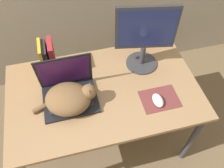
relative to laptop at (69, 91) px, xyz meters
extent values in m
cube|color=#93704C|center=(0.23, -0.01, -0.07)|extent=(1.28, 0.77, 0.03)
cylinder|color=#38383D|center=(0.82, -0.34, -0.43)|extent=(0.04, 0.04, 0.69)
cylinder|color=#38383D|center=(-0.37, 0.33, -0.43)|extent=(0.04, 0.04, 0.69)
cylinder|color=#38383D|center=(0.82, 0.33, -0.43)|extent=(0.04, 0.04, 0.69)
cube|color=black|center=(0.00, -0.04, -0.05)|extent=(0.35, 0.28, 0.02)
cube|color=#28282D|center=(0.00, -0.05, -0.04)|extent=(0.28, 0.14, 0.00)
cube|color=black|center=(0.00, 0.08, 0.10)|extent=(0.35, 0.05, 0.28)
cube|color=#421956|center=(0.00, 0.08, 0.10)|extent=(0.31, 0.04, 0.24)
ellipsoid|color=brown|center=(-0.01, -0.07, 0.02)|extent=(0.34, 0.31, 0.15)
sphere|color=brown|center=(0.12, -0.07, 0.05)|extent=(0.10, 0.10, 0.10)
cone|color=brown|center=(0.14, -0.05, 0.08)|extent=(0.04, 0.04, 0.03)
cone|color=brown|center=(0.12, -0.10, 0.08)|extent=(0.04, 0.04, 0.03)
cylinder|color=brown|center=(-0.17, -0.05, -0.04)|extent=(0.14, 0.08, 0.03)
cylinder|color=#333338|center=(0.55, 0.16, -0.05)|extent=(0.22, 0.22, 0.01)
cylinder|color=#333338|center=(0.55, 0.16, 0.03)|extent=(0.04, 0.04, 0.15)
cube|color=#28282D|center=(0.55, 0.16, 0.27)|extent=(0.39, 0.10, 0.32)
cube|color=navy|center=(0.55, 0.15, 0.27)|extent=(0.36, 0.07, 0.28)
cube|color=brown|center=(0.56, -0.17, -0.05)|extent=(0.24, 0.18, 0.00)
ellipsoid|color=silver|center=(0.54, -0.19, -0.03)|extent=(0.07, 0.11, 0.03)
cube|color=gold|center=(-0.13, 0.26, 0.07)|extent=(0.02, 0.15, 0.24)
cube|color=#232328|center=(-0.10, 0.26, 0.06)|extent=(0.04, 0.15, 0.23)
cube|color=maroon|center=(-0.07, 0.26, 0.07)|extent=(0.04, 0.15, 0.25)
camera|label=1|loc=(0.05, -0.93, 1.23)|focal=38.00mm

